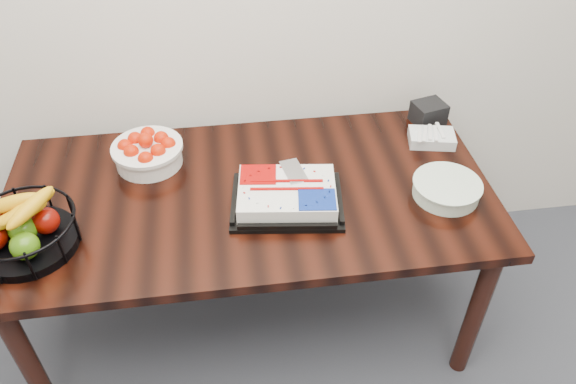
{
  "coord_description": "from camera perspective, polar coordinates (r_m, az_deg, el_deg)",
  "views": [
    {
      "loc": [
        -0.07,
        0.43,
        2.11
      ],
      "look_at": [
        0.13,
        1.88,
        0.83
      ],
      "focal_mm": 35.0,
      "sensor_mm": 36.0,
      "label": 1
    }
  ],
  "objects": [
    {
      "name": "cake_tray",
      "position": [
        2.0,
        -0.12,
        -0.36
      ],
      "size": [
        0.43,
        0.36,
        0.08
      ],
      "color": "black",
      "rests_on": "table"
    },
    {
      "name": "fruit_basket",
      "position": [
        2.01,
        -25.34,
        -3.46
      ],
      "size": [
        0.35,
        0.35,
        0.18
      ],
      "color": "black",
      "rests_on": "table"
    },
    {
      "name": "table",
      "position": [
        2.13,
        -3.92,
        -1.67
      ],
      "size": [
        1.8,
        0.9,
        0.75
      ],
      "color": "black",
      "rests_on": "ground"
    },
    {
      "name": "fork_bag",
      "position": [
        2.37,
        14.39,
        5.4
      ],
      "size": [
        0.2,
        0.15,
        0.05
      ],
      "color": "silver",
      "rests_on": "table"
    },
    {
      "name": "tangerine_bowl",
      "position": [
        2.22,
        -14.13,
        4.39
      ],
      "size": [
        0.27,
        0.27,
        0.17
      ],
      "color": "white",
      "rests_on": "table"
    },
    {
      "name": "napkin_box",
      "position": [
        2.48,
        14.08,
        7.8
      ],
      "size": [
        0.15,
        0.14,
        0.09
      ],
      "primitive_type": "cube",
      "rotation": [
        0.0,
        0.0,
        0.25
      ],
      "color": "black",
      "rests_on": "table"
    },
    {
      "name": "plate_stack",
      "position": [
        2.11,
        15.8,
        0.3
      ],
      "size": [
        0.25,
        0.25,
        0.06
      ],
      "color": "white",
      "rests_on": "table"
    }
  ]
}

